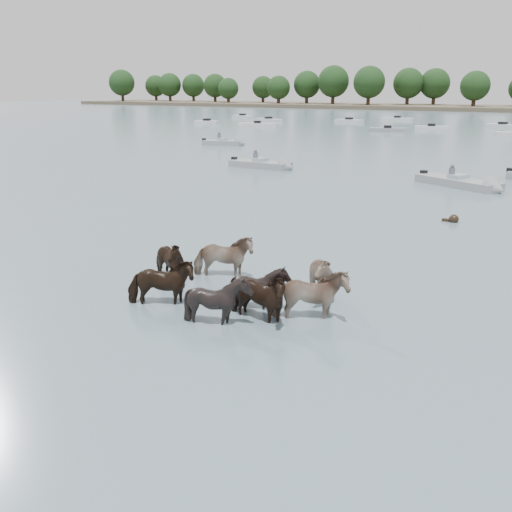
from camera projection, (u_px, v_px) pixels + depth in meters
The scene contains 9 objects.
ground at pixel (173, 284), 17.06m from camera, with size 400.00×400.00×0.00m, color slate.
shoreline at pixel (299, 105), 174.65m from camera, with size 160.00×30.00×1.00m, color #4C4233.
pony_herd at pixel (237, 284), 15.47m from camera, with size 7.26×5.00×1.64m.
swimming_pony at pixel (453, 220), 24.96m from camera, with size 0.72×0.44×0.44m.
motorboat_a at pixel (269, 165), 41.40m from camera, with size 5.32×1.72×1.92m.
motorboat_b at pixel (469, 184), 33.23m from camera, with size 5.88×4.06×1.92m.
motorboat_f at pixel (229, 143), 58.02m from camera, with size 4.74×2.81×1.92m.
distant_flotilla at pixel (506, 129), 77.89m from camera, with size 102.89×28.97×0.93m.
treeline at pixel (293, 85), 174.36m from camera, with size 145.81×21.69×11.96m.
Camera 1 is at (10.36, -12.56, 5.75)m, focal length 39.37 mm.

